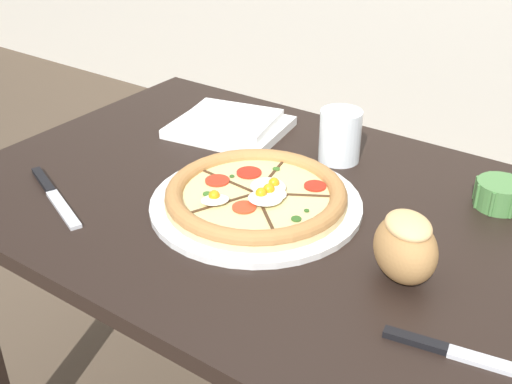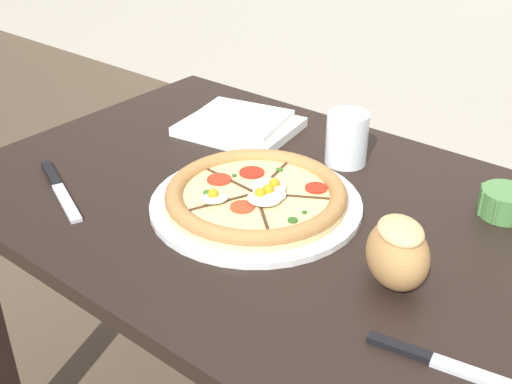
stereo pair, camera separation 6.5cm
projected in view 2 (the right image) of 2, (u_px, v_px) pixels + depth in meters
name	position (u px, v px, depth m)	size (l,w,h in m)	color
dining_table	(285.00, 255.00, 1.19)	(1.21, 0.77, 0.72)	black
pizza	(256.00, 197.00, 1.12)	(0.37, 0.37, 0.05)	white
ramekin_bowl	(505.00, 202.00, 1.10)	(0.09, 0.09, 0.05)	#4C8442
napkin_folded	(239.00, 124.00, 1.40)	(0.26, 0.23, 0.04)	white
bread_piece_near	(398.00, 252.00, 0.92)	(0.14, 0.14, 0.10)	#B27F47
knife_main	(59.00, 189.00, 1.18)	(0.23, 0.11, 0.01)	silver
knife_spare	(442.00, 363.00, 0.80)	(0.20, 0.05, 0.01)	silver
water_glass	(347.00, 141.00, 1.26)	(0.08, 0.08, 0.11)	white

